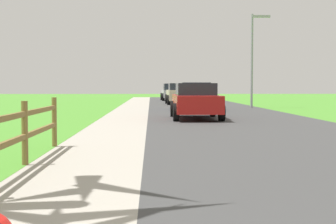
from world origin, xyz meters
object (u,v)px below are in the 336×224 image
parked_suv_red (196,101)px  parked_car_silver (173,92)px  parked_car_beige (180,94)px  street_lamp (254,52)px  parked_car_blue (196,96)px

parked_suv_red → parked_car_silver: (0.17, 26.61, 0.02)m
parked_suv_red → parked_car_beige: (0.34, 16.83, 0.04)m
parked_suv_red → street_lamp: bearing=66.2°
parked_car_silver → street_lamp: street_lamp is taller
parked_car_beige → parked_car_blue: bearing=-87.5°
parked_car_blue → parked_car_beige: parked_car_beige is taller
street_lamp → parked_car_silver: bearing=104.7°
parked_suv_red → parked_car_blue: size_ratio=1.03×
parked_suv_red → street_lamp: street_lamp is taller
parked_car_blue → street_lamp: street_lamp is taller
parked_car_silver → parked_car_beige: bearing=-89.0°
parked_car_beige → parked_car_silver: 9.78m
parked_suv_red → parked_car_silver: 26.61m
street_lamp → parked_suv_red: bearing=-113.8°
parked_suv_red → parked_car_beige: parked_car_beige is taller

